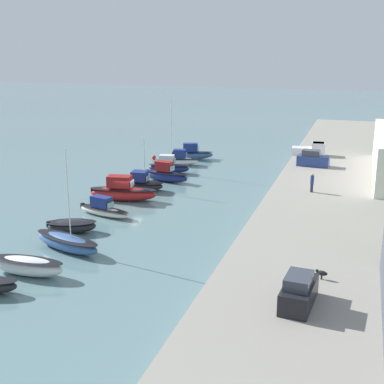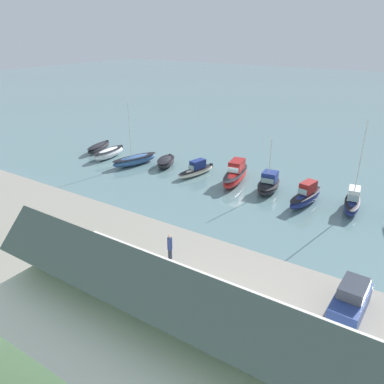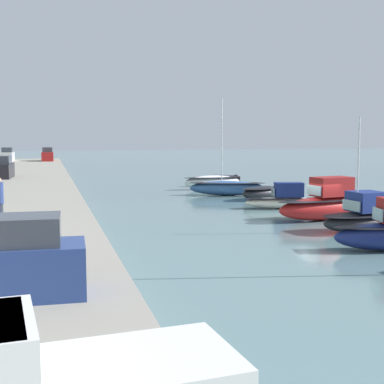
{
  "view_description": "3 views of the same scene",
  "coord_description": "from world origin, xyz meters",
  "px_view_note": "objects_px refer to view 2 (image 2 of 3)",
  "views": [
    {
      "loc": [
        53.93,
        24.92,
        17.52
      ],
      "look_at": [
        2.71,
        8.51,
        2.48
      ],
      "focal_mm": 50.0,
      "sensor_mm": 36.0,
      "label": 1
    },
    {
      "loc": [
        -19.61,
        40.38,
        18.39
      ],
      "look_at": [
        0.22,
        9.71,
        2.42
      ],
      "focal_mm": 35.0,
      "sensor_mm": 36.0,
      "label": 2
    },
    {
      "loc": [
        -32.27,
        17.9,
        5.85
      ],
      "look_at": [
        2.66,
        8.29,
        1.9
      ],
      "focal_mm": 50.0,
      "sensor_mm": 36.0,
      "label": 3
    }
  ],
  "objects_px": {
    "moored_boat_3": "(306,196)",
    "moored_boat_9": "(109,153)",
    "moored_boat_6": "(197,170)",
    "moored_boat_8": "(135,160)",
    "moored_boat_2": "(352,202)",
    "moored_boat_7": "(166,162)",
    "moored_boat_5": "(236,175)",
    "moored_boat_4": "(269,184)",
    "person_on_quay": "(170,247)",
    "moored_boat_10": "(99,147)",
    "parked_car_3": "(350,301)"
  },
  "relations": [
    {
      "from": "moored_boat_10",
      "to": "moored_boat_7",
      "type": "bearing_deg",
      "value": 167.46
    },
    {
      "from": "moored_boat_3",
      "to": "moored_boat_2",
      "type": "bearing_deg",
      "value": -153.22
    },
    {
      "from": "moored_boat_3",
      "to": "moored_boat_7",
      "type": "height_order",
      "value": "moored_boat_3"
    },
    {
      "from": "moored_boat_3",
      "to": "moored_boat_4",
      "type": "xyz_separation_m",
      "value": [
        4.99,
        -1.31,
        -0.1
      ]
    },
    {
      "from": "moored_boat_9",
      "to": "moored_boat_10",
      "type": "height_order",
      "value": "moored_boat_9"
    },
    {
      "from": "moored_boat_5",
      "to": "moored_boat_10",
      "type": "bearing_deg",
      "value": -9.18
    },
    {
      "from": "moored_boat_5",
      "to": "person_on_quay",
      "type": "xyz_separation_m",
      "value": [
        -4.64,
        20.8,
        1.58
      ]
    },
    {
      "from": "moored_boat_5",
      "to": "moored_boat_6",
      "type": "height_order",
      "value": "moored_boat_5"
    },
    {
      "from": "moored_boat_4",
      "to": "parked_car_3",
      "type": "bearing_deg",
      "value": 118.01
    },
    {
      "from": "moored_boat_2",
      "to": "moored_boat_6",
      "type": "distance_m",
      "value": 20.15
    },
    {
      "from": "moored_boat_2",
      "to": "moored_boat_10",
      "type": "xyz_separation_m",
      "value": [
        39.21,
        -0.25,
        -0.29
      ]
    },
    {
      "from": "moored_boat_6",
      "to": "moored_boat_8",
      "type": "relative_size",
      "value": 0.72
    },
    {
      "from": "moored_boat_6",
      "to": "moored_boat_10",
      "type": "bearing_deg",
      "value": 12.31
    },
    {
      "from": "moored_boat_6",
      "to": "moored_boat_8",
      "type": "bearing_deg",
      "value": 21.88
    },
    {
      "from": "moored_boat_4",
      "to": "person_on_quay",
      "type": "relative_size",
      "value": 3.2
    },
    {
      "from": "moored_boat_2",
      "to": "moored_boat_3",
      "type": "height_order",
      "value": "moored_boat_2"
    },
    {
      "from": "moored_boat_2",
      "to": "moored_boat_8",
      "type": "height_order",
      "value": "moored_boat_2"
    },
    {
      "from": "moored_boat_7",
      "to": "moored_boat_8",
      "type": "distance_m",
      "value": 4.64
    },
    {
      "from": "moored_boat_3",
      "to": "moored_boat_6",
      "type": "xyz_separation_m",
      "value": [
        15.41,
        -1.22,
        -0.26
      ]
    },
    {
      "from": "moored_boat_8",
      "to": "moored_boat_9",
      "type": "relative_size",
      "value": 1.45
    },
    {
      "from": "moored_boat_2",
      "to": "moored_boat_9",
      "type": "height_order",
      "value": "moored_boat_2"
    },
    {
      "from": "moored_boat_5",
      "to": "moored_boat_6",
      "type": "xyz_separation_m",
      "value": [
        5.72,
        0.43,
        -0.36
      ]
    },
    {
      "from": "parked_car_3",
      "to": "person_on_quay",
      "type": "height_order",
      "value": "parked_car_3"
    },
    {
      "from": "moored_boat_2",
      "to": "parked_car_3",
      "type": "distance_m",
      "value": 19.7
    },
    {
      "from": "moored_boat_8",
      "to": "moored_boat_9",
      "type": "height_order",
      "value": "moored_boat_8"
    },
    {
      "from": "person_on_quay",
      "to": "moored_boat_7",
      "type": "bearing_deg",
      "value": -52.65
    },
    {
      "from": "moored_boat_10",
      "to": "moored_boat_4",
      "type": "bearing_deg",
      "value": 166.21
    },
    {
      "from": "moored_boat_2",
      "to": "person_on_quay",
      "type": "relative_size",
      "value": 4.8
    },
    {
      "from": "moored_boat_3",
      "to": "moored_boat_9",
      "type": "xyz_separation_m",
      "value": [
        30.69,
        -0.05,
        -0.19
      ]
    },
    {
      "from": "parked_car_3",
      "to": "moored_boat_5",
      "type": "bearing_deg",
      "value": -44.79
    },
    {
      "from": "moored_boat_3",
      "to": "moored_boat_8",
      "type": "distance_m",
      "value": 25.21
    },
    {
      "from": "moored_boat_4",
      "to": "moored_boat_7",
      "type": "relative_size",
      "value": 1.32
    },
    {
      "from": "moored_boat_3",
      "to": "moored_boat_7",
      "type": "bearing_deg",
      "value": 6.08
    },
    {
      "from": "moored_boat_3",
      "to": "moored_boat_5",
      "type": "distance_m",
      "value": 9.84
    },
    {
      "from": "moored_boat_9",
      "to": "moored_boat_6",
      "type": "bearing_deg",
      "value": -176.64
    },
    {
      "from": "moored_boat_7",
      "to": "parked_car_3",
      "type": "height_order",
      "value": "parked_car_3"
    },
    {
      "from": "moored_boat_8",
      "to": "moored_boat_10",
      "type": "distance_m",
      "value": 9.46
    },
    {
      "from": "moored_boat_10",
      "to": "parked_car_3",
      "type": "height_order",
      "value": "parked_car_3"
    },
    {
      "from": "moored_boat_6",
      "to": "person_on_quay",
      "type": "bearing_deg",
      "value": 130.38
    },
    {
      "from": "moored_boat_7",
      "to": "moored_boat_3",
      "type": "bearing_deg",
      "value": 155.47
    },
    {
      "from": "moored_boat_6",
      "to": "moored_boat_8",
      "type": "distance_m",
      "value": 9.9
    },
    {
      "from": "moored_boat_3",
      "to": "moored_boat_10",
      "type": "relative_size",
      "value": 1.08
    },
    {
      "from": "moored_boat_2",
      "to": "person_on_quay",
      "type": "distance_m",
      "value": 22.78
    },
    {
      "from": "moored_boat_5",
      "to": "moored_boat_8",
      "type": "bearing_deg",
      "value": -2.38
    },
    {
      "from": "moored_boat_4",
      "to": "moored_boat_6",
      "type": "relative_size",
      "value": 1.04
    },
    {
      "from": "moored_boat_7",
      "to": "moored_boat_5",
      "type": "bearing_deg",
      "value": 159.73
    },
    {
      "from": "moored_boat_3",
      "to": "person_on_quay",
      "type": "height_order",
      "value": "person_on_quay"
    },
    {
      "from": "moored_boat_7",
      "to": "moored_boat_8",
      "type": "xyz_separation_m",
      "value": [
        4.19,
        1.99,
        0.09
      ]
    },
    {
      "from": "moored_boat_9",
      "to": "moored_boat_3",
      "type": "bearing_deg",
      "value": 178.87
    },
    {
      "from": "moored_boat_2",
      "to": "moored_boat_4",
      "type": "xyz_separation_m",
      "value": [
        9.72,
        0.04,
        -0.06
      ]
    }
  ]
}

